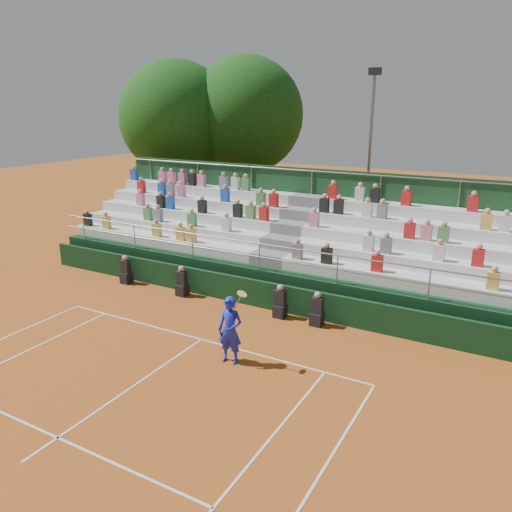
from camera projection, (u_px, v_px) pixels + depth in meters
The scene contains 8 objects.
ground at pixel (202, 340), 15.57m from camera, with size 90.00×90.00×0.00m, color #AC561C.
courtside_wall at pixel (252, 292), 18.10m from camera, with size 20.00×0.15×1.00m, color black.
line_officials at pixel (220, 291), 18.24m from camera, with size 8.80×0.40×1.19m.
grandstand at pixel (291, 255), 20.64m from camera, with size 20.00×5.20×4.40m.
tennis_player at pixel (230, 330), 13.95m from camera, with size 0.91×0.55×2.22m.
tree_west at pixel (177, 119), 28.97m from camera, with size 6.60×6.60×9.55m.
tree_east at pixel (246, 115), 29.12m from camera, with size 6.73×6.73×9.79m.
floodlight_mast at pixel (370, 145), 25.27m from camera, with size 0.60×0.25×8.75m.
Camera 1 is at (8.36, -11.51, 7.04)m, focal length 35.00 mm.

